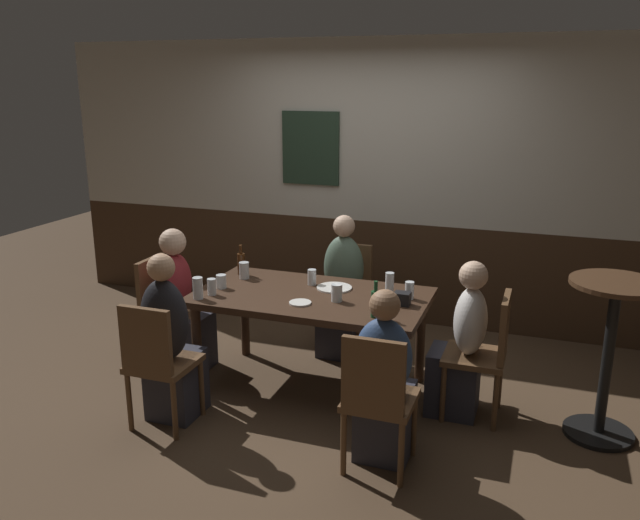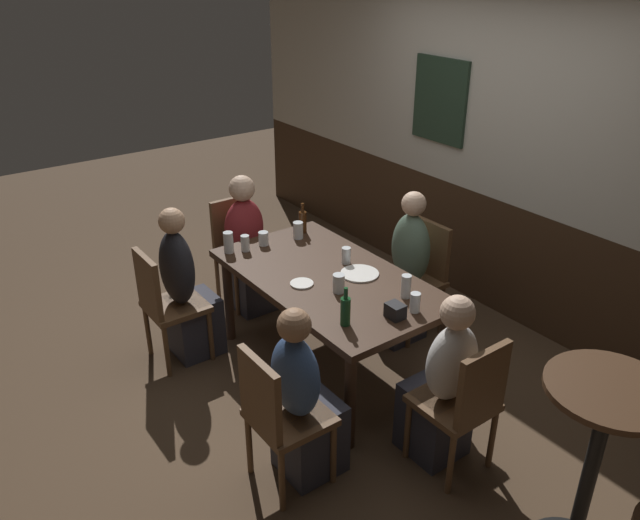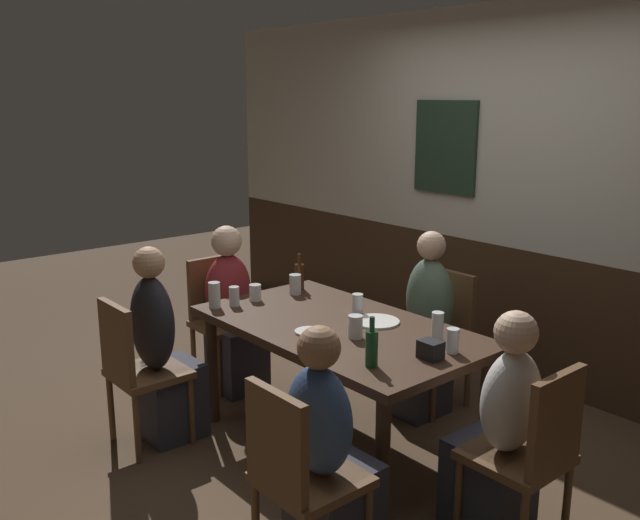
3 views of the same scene
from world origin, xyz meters
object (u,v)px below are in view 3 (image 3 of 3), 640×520
at_px(beer_glass_tall, 437,328).
at_px(pint_glass_stout, 355,328).
at_px(chair_head_east, 531,450).
at_px(chair_left_near, 136,366).
at_px(dining_table, 339,338).
at_px(beer_bottle_green, 372,347).
at_px(chair_mid_far, 440,331).
at_px(chair_head_west, 220,313).
at_px(pint_glass_pale, 255,294).
at_px(tumbler_short, 234,297).
at_px(person_left_near, 162,360).
at_px(person_mid_far, 423,337).
at_px(person_right_near, 328,466).
at_px(pint_glass_amber, 358,305).
at_px(condiment_caddy, 430,350).
at_px(person_head_west, 233,320).
at_px(person_head_east, 499,443).
at_px(tumbler_water, 214,297).
at_px(highball_clear, 453,342).
at_px(beer_bottle_brown, 299,276).
at_px(plate_white_large, 376,321).
at_px(chair_right_near, 297,471).
at_px(plate_white_small, 309,331).
at_px(beer_glass_half, 295,286).

height_order(beer_glass_tall, pint_glass_stout, beer_glass_tall).
bearing_deg(chair_head_east, chair_left_near, -156.05).
distance_m(dining_table, beer_bottle_green, 0.65).
xyz_separation_m(chair_mid_far, pint_glass_stout, (0.22, -0.96, 0.30)).
distance_m(chair_head_west, chair_head_east, 2.50).
relative_size(pint_glass_pale, tumbler_short, 0.85).
height_order(person_left_near, person_mid_far, person_mid_far).
relative_size(chair_left_near, chair_head_east, 1.00).
bearing_deg(person_right_near, person_left_near, -179.89).
bearing_deg(beer_glass_tall, pint_glass_amber, -179.35).
xyz_separation_m(person_mid_far, condiment_caddy, (0.67, -0.72, 0.29)).
distance_m(person_left_near, person_head_west, 0.80).
xyz_separation_m(dining_table, condiment_caddy, (0.67, -0.00, 0.12)).
bearing_deg(beer_glass_tall, person_head_east, -21.40).
distance_m(chair_mid_far, chair_head_west, 1.53).
xyz_separation_m(beer_glass_tall, tumbler_water, (-1.24, -0.58, 0.00)).
xyz_separation_m(chair_left_near, tumbler_short, (0.07, 0.63, 0.30)).
bearing_deg(person_head_west, person_left_near, -63.85).
xyz_separation_m(person_head_west, person_head_east, (2.17, 0.00, -0.02)).
xyz_separation_m(chair_mid_far, beer_bottle_green, (0.55, -1.17, 0.34)).
xyz_separation_m(person_left_near, highball_clear, (1.42, 0.86, 0.31)).
distance_m(pint_glass_pale, beer_bottle_brown, 0.37).
bearing_deg(tumbler_short, plate_white_large, 29.13).
relative_size(chair_mid_far, tumbler_water, 5.63).
bearing_deg(person_mid_far, person_head_east, -33.54).
height_order(pint_glass_pale, beer_bottle_brown, beer_bottle_brown).
height_order(dining_table, highball_clear, highball_clear).
distance_m(chair_head_west, beer_bottle_brown, 0.70).
relative_size(chair_right_near, tumbler_short, 7.35).
bearing_deg(plate_white_large, person_mid_far, 102.04).
distance_m(pint_glass_pale, beer_bottle_green, 1.25).
bearing_deg(condiment_caddy, chair_left_near, -147.91).
height_order(chair_head_east, person_left_near, person_left_near).
bearing_deg(person_head_west, chair_head_east, 0.00).
distance_m(chair_right_near, pint_glass_pale, 1.64).
xyz_separation_m(chair_right_near, plate_white_large, (-0.62, 1.06, 0.25)).
bearing_deg(person_mid_far, pint_glass_pale, -129.77).
height_order(beer_glass_tall, beer_bottle_green, beer_bottle_green).
bearing_deg(person_head_west, tumbler_short, -31.06).
bearing_deg(person_right_near, beer_glass_tall, 102.67).
height_order(chair_head_west, plate_white_small, chair_head_west).
relative_size(dining_table, plate_white_large, 6.39).
distance_m(chair_right_near, plate_white_large, 1.26).
bearing_deg(beer_glass_tall, person_mid_far, 136.35).
xyz_separation_m(chair_head_west, pint_glass_pale, (0.57, -0.09, 0.29)).
bearing_deg(person_right_near, chair_right_near, -90.00).
height_order(plate_white_large, plate_white_small, same).
height_order(dining_table, tumbler_short, tumbler_short).
distance_m(chair_head_east, condiment_caddy, 0.65).
relative_size(person_right_near, beer_glass_half, 8.44).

